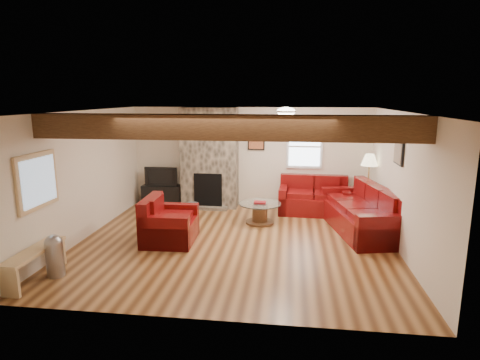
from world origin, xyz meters
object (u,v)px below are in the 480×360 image
object	(u,v)px
loveseat	(314,195)
sofa_three	(360,209)
armchair_red	(170,220)
tv_cabinet	(163,195)
television	(162,176)
coffee_table	(260,213)
floor_lamp	(369,163)

from	to	relation	value
loveseat	sofa_three	bearing A→B (deg)	-52.06
armchair_red	tv_cabinet	bearing A→B (deg)	18.58
sofa_three	television	distance (m)	4.99
coffee_table	floor_lamp	distance (m)	2.76
loveseat	tv_cabinet	world-z (taller)	loveseat
loveseat	tv_cabinet	xyz separation A→B (m)	(-3.85, 0.30, -0.18)
television	loveseat	bearing A→B (deg)	-4.45
sofa_three	loveseat	distance (m)	1.52
floor_lamp	sofa_three	bearing A→B (deg)	-106.74
coffee_table	television	world-z (taller)	television
coffee_table	tv_cabinet	size ratio (longest dim) A/B	0.92
floor_lamp	coffee_table	bearing A→B (deg)	-161.99
television	floor_lamp	size ratio (longest dim) A/B	0.57
loveseat	floor_lamp	size ratio (longest dim) A/B	1.10
armchair_red	television	bearing A→B (deg)	18.58
loveseat	coffee_table	bearing A→B (deg)	-139.81
coffee_table	floor_lamp	bearing A→B (deg)	18.01
loveseat	tv_cabinet	bearing A→B (deg)	177.56
armchair_red	television	xyz separation A→B (m)	(-1.00, 2.62, 0.32)
sofa_three	floor_lamp	bearing A→B (deg)	151.27
sofa_three	floor_lamp	world-z (taller)	floor_lamp
tv_cabinet	sofa_three	bearing A→B (deg)	-17.89
loveseat	floor_lamp	bearing A→B (deg)	-5.86
armchair_red	coffee_table	bearing A→B (deg)	-52.52
coffee_table	loveseat	bearing A→B (deg)	38.17
television	tv_cabinet	bearing A→B (deg)	0.00
television	floor_lamp	xyz separation A→B (m)	(5.06, -0.47, 0.51)
coffee_table	armchair_red	bearing A→B (deg)	-140.23
loveseat	coffee_table	distance (m)	1.56
sofa_three	coffee_table	distance (m)	2.14
floor_lamp	loveseat	bearing A→B (deg)	172.12
sofa_three	loveseat	xyz separation A→B (m)	(-0.89, 1.23, -0.03)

